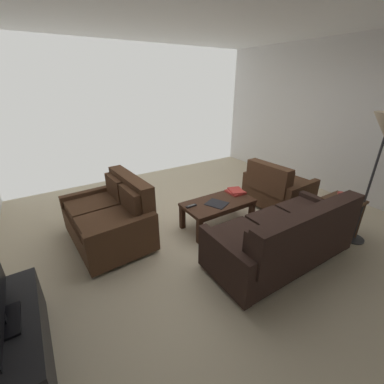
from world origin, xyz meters
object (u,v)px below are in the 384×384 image
Objects in this scene: sofa_main at (286,237)px; book_stack at (236,191)px; coffee_table at (218,206)px; loose_magazine at (217,204)px; armchair_side at (276,188)px; loveseat_near at (112,217)px; end_table at (342,207)px; tv_stand at (13,345)px; tv_remote at (191,206)px; coffee_mug at (340,196)px.

sofa_main is 1.22m from book_stack.
coffee_table is at bearing 12.93° from book_stack.
loose_magazine is at bearing 37.85° from coffee_table.
sofa_main is at bearing 97.60° from coffee_table.
armchair_side is 1.29m from loose_magazine.
loose_magazine is (-1.36, 0.53, 0.05)m from loveseat_near.
end_table is at bearing 90.04° from armchair_side.
tv_stand is 2.31m from tv_remote.
sofa_main is 1.82× the size of armchair_side.
coffee_table is (0.15, -1.09, -0.02)m from sofa_main.
end_table is (-1.23, 1.14, 0.13)m from coffee_table.
armchair_side reaches higher than end_table.
coffee_table is 1.64m from coffee_mug.
loveseat_near reaches higher than tv_stand.
loveseat_near is 1.46m from loose_magazine.
loveseat_near is 1.71m from tv_stand.
sofa_main reaches higher than end_table.
loveseat_near is at bearing -11.34° from armchair_side.
sofa_main is 18.04× the size of coffee_mug.
coffee_table is at bearing -166.56° from loose_magazine.
tv_stand is at bearing -5.19° from end_table.
coffee_table is 2.67m from tv_stand.
coffee_mug reaches higher than coffee_table.
armchair_side is at bearing 177.68° from coffee_table.
book_stack is (0.80, -1.24, -0.04)m from end_table.
coffee_mug reaches higher than book_stack.
loveseat_near is 1.26× the size of coffee_table.
loveseat_near reaches higher than armchair_side.
armchair_side is at bearing -136.18° from sofa_main.
tv_stand is at bearing 17.30° from coffee_table.
loveseat_near is 12.98× the size of coffee_mug.
armchair_side is (-2.65, 0.53, -0.01)m from loveseat_near.
tv_remote reaches higher than loose_magazine.
loveseat_near reaches higher than sofa_main.
tv_stand is at bearing 11.16° from armchair_side.
tv_stand is at bearing 16.69° from book_stack.
loveseat_near is 3.05m from coffee_mug.
book_stack is at bearing -163.31° from tv_stand.
sofa_main is at bearing 76.50° from book_stack.
coffee_mug is 1.43m from book_stack.
coffee_table is at bearing 161.30° from loveseat_near.
armchair_side is (-3.78, -0.74, 0.13)m from tv_stand.
coffee_mug is 1.64m from loose_magazine.
book_stack is at bearing -10.55° from armchair_side.
tv_remote is at bearing -64.05° from sofa_main.
book_stack is at bearing -58.04° from coffee_mug.
coffee_mug is at bearing 121.96° from book_stack.
coffee_table is at bearing -43.02° from coffee_mug.
loose_magazine is at bearing 160.19° from tv_remote.
end_table is 0.18m from coffee_mug.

